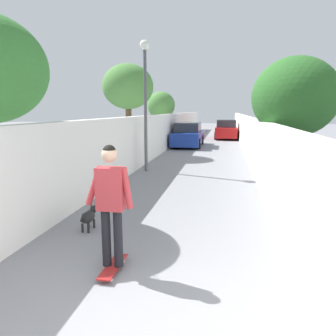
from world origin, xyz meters
TOP-DOWN VIEW (x-y plane):
  - ground_plane at (14.00, 0.00)m, footprint 80.00×80.00m
  - wall_left at (12.00, 2.36)m, footprint 48.00×0.30m
  - fence_right at (12.00, -2.36)m, footprint 48.00×0.30m
  - tree_left_near at (19.00, 3.29)m, footprint 1.91×1.91m
  - tree_left_mid at (13.00, 3.76)m, footprint 2.58×2.58m
  - tree_right_distant at (7.50, -3.19)m, footprint 2.54×2.54m
  - lamp_post at (8.90, 1.81)m, footprint 0.36×0.36m
  - skateboard at (1.37, 0.38)m, footprint 0.80×0.20m
  - person_skateboarder at (1.37, 0.38)m, footprint 0.22×0.71m
  - dog at (2.83, 1.41)m, footprint 1.78×1.15m
  - car_near at (17.51, 1.21)m, footprint 4.31×1.80m
  - car_far at (23.65, -1.21)m, footprint 4.12×1.80m

SIDE VIEW (x-z plane):
  - ground_plane at x=14.00m, z-range 0.00..0.00m
  - skateboard at x=1.37m, z-range 0.03..0.11m
  - dog at x=2.83m, z-range -0.25..0.80m
  - car_far at x=23.65m, z-range -0.06..1.48m
  - car_near at x=17.51m, z-range -0.05..1.49m
  - fence_right at x=12.00m, z-range 0.00..1.97m
  - wall_left at x=12.00m, z-range 0.00..2.08m
  - person_skateboarder at x=1.37m, z-range 0.24..2.02m
  - tree_left_near at x=19.00m, z-range 0.82..4.40m
  - tree_right_distant at x=7.50m, z-range 0.74..4.64m
  - lamp_post at x=8.90m, z-range 0.84..5.66m
  - tree_left_mid at x=13.00m, z-range 1.15..5.77m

